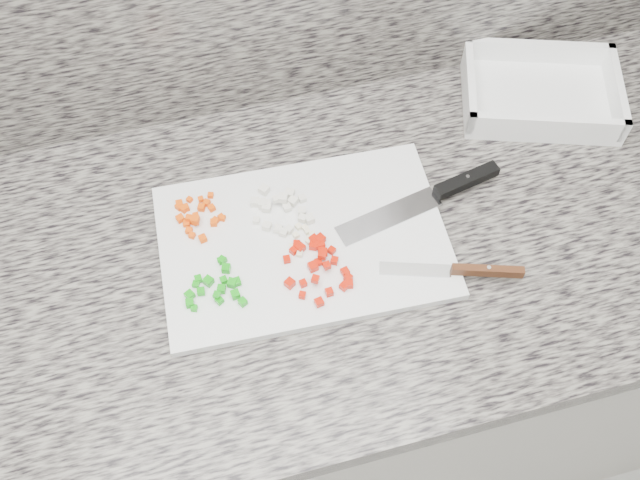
{
  "coord_description": "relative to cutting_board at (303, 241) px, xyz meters",
  "views": [
    {
      "loc": [
        -0.02,
        0.9,
        1.8
      ],
      "look_at": [
        0.12,
        1.42,
        0.93
      ],
      "focal_mm": 40.0,
      "sensor_mm": 36.0,
      "label": 1
    }
  ],
  "objects": [
    {
      "name": "countertop",
      "position": [
        -0.1,
        -0.0,
        -0.03
      ],
      "size": [
        3.96,
        0.64,
        0.04
      ],
      "primitive_type": "cube",
      "color": "slate",
      "rests_on": "cabinet"
    },
    {
      "name": "red_pepper_pile",
      "position": [
        0.01,
        -0.05,
        0.01
      ],
      "size": [
        0.1,
        0.11,
        0.02
      ],
      "color": "red",
      "rests_on": "cutting_board"
    },
    {
      "name": "chef_knife",
      "position": [
        0.22,
        0.02,
        0.01
      ],
      "size": [
        0.27,
        0.08,
        0.02
      ],
      "rotation": [
        0.0,
        0.0,
        0.21
      ],
      "color": "#BBBDC2",
      "rests_on": "cutting_board"
    },
    {
      "name": "green_pepper_pile",
      "position": [
        -0.14,
        -0.05,
        0.01
      ],
      "size": [
        0.08,
        0.09,
        0.02
      ],
      "color": "#0F9A0E",
      "rests_on": "cutting_board"
    },
    {
      "name": "cutting_board",
      "position": [
        0.0,
        0.0,
        0.0
      ],
      "size": [
        0.43,
        0.3,
        0.01
      ],
      "primitive_type": "cube",
      "rotation": [
        0.0,
        0.0,
        -0.05
      ],
      "color": "white",
      "rests_on": "countertop"
    },
    {
      "name": "carrot_pile",
      "position": [
        -0.15,
        0.08,
        0.01
      ],
      "size": [
        0.07,
        0.09,
        0.02
      ],
      "color": "#EF4C05",
      "rests_on": "cutting_board"
    },
    {
      "name": "paring_knife",
      "position": [
        0.21,
        -0.12,
        0.01
      ],
      "size": [
        0.2,
        0.08,
        0.02
      ],
      "rotation": [
        0.0,
        0.0,
        -0.31
      ],
      "color": "#BBBDC2",
      "rests_on": "cutting_board"
    },
    {
      "name": "cabinet",
      "position": [
        -0.1,
        -0.0,
        -0.48
      ],
      "size": [
        3.92,
        0.62,
        0.86
      ],
      "primitive_type": "cube",
      "color": "beige",
      "rests_on": "ground"
    },
    {
      "name": "tray",
      "position": [
        0.45,
        0.17,
        0.01
      ],
      "size": [
        0.3,
        0.25,
        0.05
      ],
      "rotation": [
        0.0,
        0.0,
        -0.33
      ],
      "color": "white",
      "rests_on": "countertop"
    },
    {
      "name": "onion_pile",
      "position": [
        -0.02,
        0.06,
        0.01
      ],
      "size": [
        0.09,
        0.1,
        0.02
      ],
      "color": "silver",
      "rests_on": "cutting_board"
    },
    {
      "name": "garlic_pile",
      "position": [
        0.0,
        0.0,
        0.01
      ],
      "size": [
        0.04,
        0.06,
        0.01
      ],
      "color": "beige",
      "rests_on": "cutting_board"
    }
  ]
}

